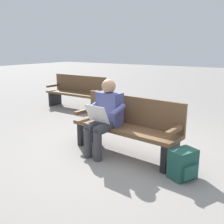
{
  "coord_description": "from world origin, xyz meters",
  "views": [
    {
      "loc": [
        -1.98,
        3.32,
        1.65
      ],
      "look_at": [
        0.13,
        0.15,
        0.7
      ],
      "focal_mm": 41.62,
      "sensor_mm": 36.0,
      "label": 1
    }
  ],
  "objects_px": {
    "backpack": "(183,164)",
    "bench_near": "(127,125)",
    "person_seated": "(105,115)",
    "bench_far": "(77,92)"
  },
  "relations": [
    {
      "from": "person_seated",
      "to": "backpack",
      "type": "relative_size",
      "value": 2.94
    },
    {
      "from": "bench_near",
      "to": "backpack",
      "type": "height_order",
      "value": "bench_near"
    },
    {
      "from": "person_seated",
      "to": "backpack",
      "type": "xyz_separation_m",
      "value": [
        -1.31,
        0.12,
        -0.44
      ]
    },
    {
      "from": "bench_near",
      "to": "bench_far",
      "type": "distance_m",
      "value": 3.41
    },
    {
      "from": "bench_near",
      "to": "backpack",
      "type": "distance_m",
      "value": 1.11
    },
    {
      "from": "bench_near",
      "to": "person_seated",
      "type": "height_order",
      "value": "person_seated"
    },
    {
      "from": "person_seated",
      "to": "bench_far",
      "type": "bearing_deg",
      "value": -35.64
    },
    {
      "from": "backpack",
      "to": "bench_near",
      "type": "bearing_deg",
      "value": -17.49
    },
    {
      "from": "person_seated",
      "to": "bench_near",
      "type": "bearing_deg",
      "value": -137.72
    },
    {
      "from": "bench_near",
      "to": "bench_far",
      "type": "xyz_separation_m",
      "value": [
        2.77,
        -1.98,
        0.0
      ]
    }
  ]
}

